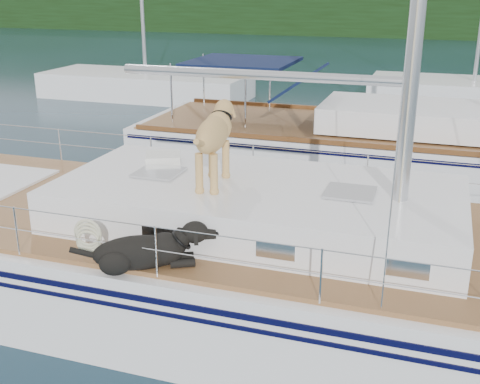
% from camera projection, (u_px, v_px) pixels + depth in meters
% --- Properties ---
extents(ground, '(120.00, 120.00, 0.00)m').
position_uv_depth(ground, '(203.00, 298.00, 8.61)').
color(ground, black).
rests_on(ground, ground).
extents(shore_bank, '(92.00, 1.00, 1.20)m').
position_uv_depth(shore_bank, '(411.00, 29.00, 49.73)').
color(shore_bank, '#595147').
rests_on(shore_bank, ground).
extents(main_sailboat, '(12.00, 4.06, 14.01)m').
position_uv_depth(main_sailboat, '(207.00, 256.00, 8.35)').
color(main_sailboat, white).
rests_on(main_sailboat, ground).
extents(neighbor_sailboat, '(11.00, 3.50, 13.30)m').
position_uv_depth(neighbor_sailboat, '(379.00, 150.00, 13.78)').
color(neighbor_sailboat, white).
rests_on(neighbor_sailboat, ground).
extents(bg_boat_west, '(8.00, 3.00, 11.65)m').
position_uv_depth(bg_boat_west, '(146.00, 86.00, 23.39)').
color(bg_boat_west, white).
rests_on(bg_boat_west, ground).
extents(bg_boat_center, '(7.20, 3.00, 11.65)m').
position_uv_depth(bg_boat_center, '(472.00, 95.00, 21.57)').
color(bg_boat_center, white).
rests_on(bg_boat_center, ground).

